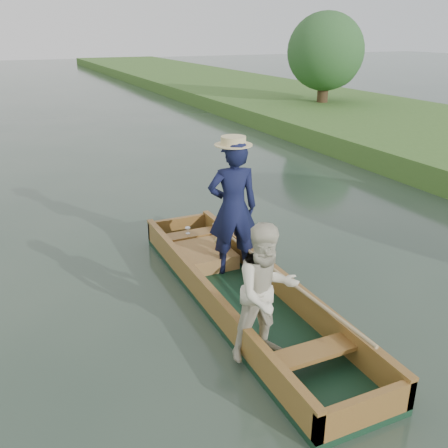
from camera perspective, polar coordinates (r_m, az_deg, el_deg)
name	(u,v)px	position (r m, az deg, el deg)	size (l,w,h in m)	color
ground	(243,305)	(6.74, 2.15, -9.25)	(120.00, 120.00, 0.00)	#283D30
trees_far	(55,54)	(19.43, -18.73, 17.87)	(22.71, 6.53, 4.41)	#47331E
punt	(242,262)	(6.45, 2.03, -4.37)	(1.35, 5.00, 2.07)	#13311E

